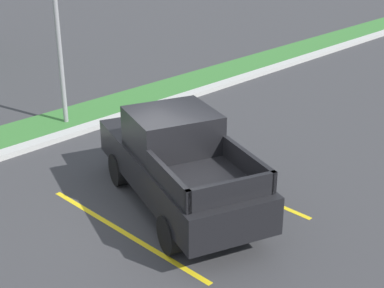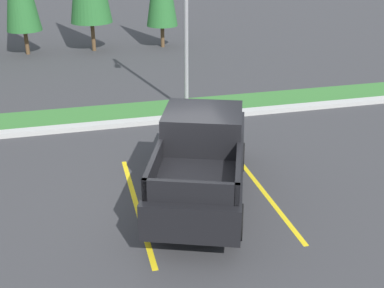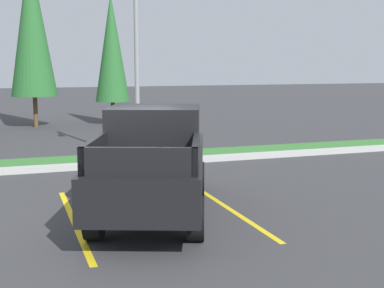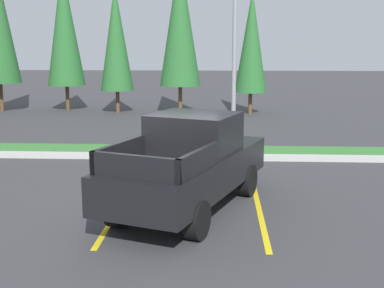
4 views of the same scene
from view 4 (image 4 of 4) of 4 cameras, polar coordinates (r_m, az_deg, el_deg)
name	(u,v)px [view 4 (image 4 of 4)]	position (r m, az deg, el deg)	size (l,w,h in m)	color
ground_plane	(161,208)	(11.67, -3.46, -7.01)	(120.00, 120.00, 0.00)	#38383A
parking_line_near	(119,208)	(11.71, -8.00, -7.01)	(0.12, 4.80, 0.01)	yellow
parking_line_far	(259,211)	(11.54, 7.42, -7.28)	(0.12, 4.80, 0.01)	yellow
curb_strip	(179,157)	(16.46, -1.49, -1.39)	(56.00, 0.40, 0.15)	#B2B2AD
grass_median	(181,151)	(17.54, -1.21, -0.76)	(56.00, 1.80, 0.06)	#387533
pickup_truck_main	(190,163)	(11.29, -0.25, -2.13)	(3.60, 5.55, 2.10)	black
street_light	(235,28)	(16.79, 4.74, 12.63)	(0.24, 1.49, 7.08)	gray
cypress_tree_left_inner	(64,26)	(29.03, -13.87, 12.53)	(2.00, 2.00, 7.71)	brown
cypress_tree_center	(116,38)	(27.53, -8.36, 11.46)	(1.72, 1.72, 6.60)	brown
cypress_tree_right_inner	(180,20)	(27.05, -1.34, 13.46)	(2.10, 2.10, 8.09)	brown
cypress_tree_rightmost	(251,42)	(26.96, 6.56, 11.13)	(1.64, 1.64, 6.29)	brown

